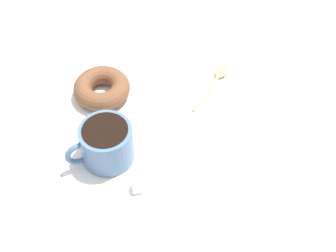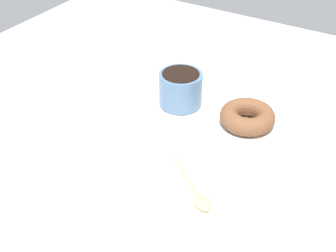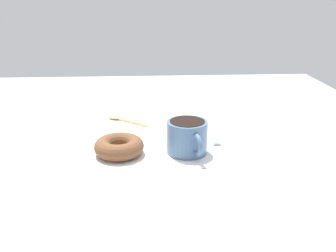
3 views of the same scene
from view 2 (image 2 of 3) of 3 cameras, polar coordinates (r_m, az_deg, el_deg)
name	(u,v)px [view 2 (image 2 of 3)]	position (r cm, az deg, el deg)	size (l,w,h in cm)	color
ground_plane	(168,153)	(80.13, -0.05, -3.35)	(120.00, 120.00, 2.00)	#B2BCC6
napkin	(168,136)	(82.13, 0.00, -1.22)	(34.93, 34.93, 0.30)	white
coffee_cup	(181,88)	(88.75, 1.56, 4.68)	(8.23, 10.68, 6.62)	slate
donut	(247,116)	(85.05, 9.65, 1.15)	(9.98, 9.98, 3.30)	brown
spoon	(198,195)	(70.26, 3.65, -8.39)	(10.99, 9.07, 0.90)	#D8B772
sugar_cube	(139,100)	(90.24, -3.51, 3.23)	(1.63, 1.63, 1.63)	white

